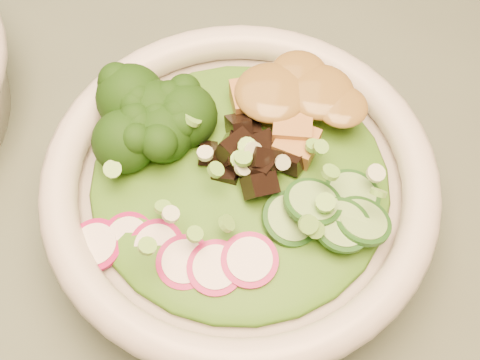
# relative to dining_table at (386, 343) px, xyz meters

# --- Properties ---
(dining_table) EXTENTS (1.20, 0.80, 0.75)m
(dining_table) POSITION_rel_dining_table_xyz_m (0.00, 0.00, 0.00)
(dining_table) COLOR black
(dining_table) RESTS_ON ground
(salad_bowl) EXTENTS (0.26, 0.26, 0.07)m
(salad_bowl) POSITION_rel_dining_table_xyz_m (-0.13, 0.04, 0.15)
(salad_bowl) COLOR beige
(salad_bowl) RESTS_ON dining_table
(lettuce_bed) EXTENTS (0.20, 0.20, 0.02)m
(lettuce_bed) POSITION_rel_dining_table_xyz_m (-0.13, 0.04, 0.17)
(lettuce_bed) COLOR #2A6615
(lettuce_bed) RESTS_ON salad_bowl
(broccoli_florets) EXTENTS (0.09, 0.08, 0.04)m
(broccoli_florets) POSITION_rel_dining_table_xyz_m (-0.18, 0.06, 0.19)
(broccoli_florets) COLOR black
(broccoli_florets) RESTS_ON salad_bowl
(radish_slices) EXTENTS (0.11, 0.06, 0.02)m
(radish_slices) POSITION_rel_dining_table_xyz_m (-0.15, -0.02, 0.18)
(radish_slices) COLOR #990B48
(radish_slices) RESTS_ON salad_bowl
(cucumber_slices) EXTENTS (0.08, 0.08, 0.03)m
(cucumber_slices) POSITION_rel_dining_table_xyz_m (-0.07, 0.01, 0.18)
(cucumber_slices) COLOR #8AC46C
(cucumber_slices) RESTS_ON salad_bowl
(mushroom_heap) EXTENTS (0.08, 0.08, 0.04)m
(mushroom_heap) POSITION_rel_dining_table_xyz_m (-0.12, 0.05, 0.19)
(mushroom_heap) COLOR black
(mushroom_heap) RESTS_ON salad_bowl
(tofu_cubes) EXTENTS (0.10, 0.08, 0.03)m
(tofu_cubes) POSITION_rel_dining_table_xyz_m (-0.10, 0.09, 0.18)
(tofu_cubes) COLOR #A16535
(tofu_cubes) RESTS_ON salad_bowl
(peanut_sauce) EXTENTS (0.07, 0.05, 0.02)m
(peanut_sauce) POSITION_rel_dining_table_xyz_m (-0.10, 0.09, 0.20)
(peanut_sauce) COLOR brown
(peanut_sauce) RESTS_ON tofu_cubes
(scallion_garnish) EXTENTS (0.18, 0.18, 0.02)m
(scallion_garnish) POSITION_rel_dining_table_xyz_m (-0.13, 0.04, 0.19)
(scallion_garnish) COLOR #69AF3D
(scallion_garnish) RESTS_ON salad_bowl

